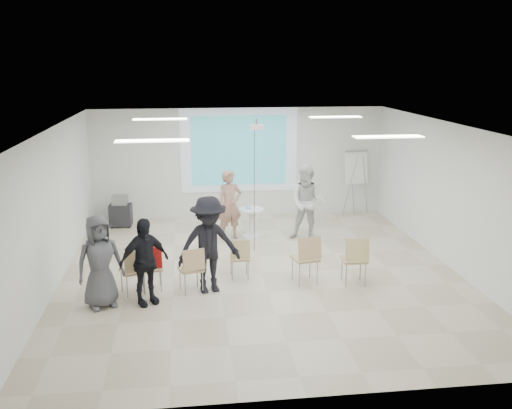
{
  "coord_description": "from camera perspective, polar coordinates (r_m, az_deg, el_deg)",
  "views": [
    {
      "loc": [
        -1.48,
        -10.91,
        4.25
      ],
      "look_at": [
        0.0,
        0.8,
        1.25
      ],
      "focal_mm": 40.0,
      "sensor_mm": 36.0,
      "label": 1
    }
  ],
  "objects": [
    {
      "name": "player_right",
      "position": [
        13.72,
        5.2,
        0.58
      ],
      "size": [
        1.18,
        1.06,
        2.03
      ],
      "primitive_type": "imported",
      "rotation": [
        0.0,
        0.0,
        -0.33
      ],
      "color": "silver",
      "rests_on": "floor"
    },
    {
      "name": "chair_far_left",
      "position": [
        10.81,
        -12.15,
        -6.26
      ],
      "size": [
        0.55,
        0.56,
        0.88
      ],
      "rotation": [
        0.0,
        0.0,
        0.39
      ],
      "color": "tan",
      "rests_on": "floor"
    },
    {
      "name": "player_left",
      "position": [
        13.75,
        -2.65,
        0.42
      ],
      "size": [
        0.82,
        0.67,
        1.93
      ],
      "primitive_type": "imported",
      "rotation": [
        0.0,
        0.0,
        0.32
      ],
      "color": "tan",
      "rests_on": "floor"
    },
    {
      "name": "fluor_panel_ne",
      "position": [
        13.43,
        7.94,
        8.66
      ],
      "size": [
        1.2,
        0.3,
        0.02
      ],
      "primitive_type": "cube",
      "color": "white",
      "rests_on": "ceiling"
    },
    {
      "name": "projection_image",
      "position": [
        15.63,
        -1.7,
        5.43
      ],
      "size": [
        2.6,
        0.01,
        1.9
      ],
      "primitive_type": "cube",
      "color": "teal",
      "rests_on": "wall_back"
    },
    {
      "name": "floor",
      "position": [
        11.82,
        0.49,
        -7.07
      ],
      "size": [
        8.0,
        9.0,
        0.1
      ],
      "primitive_type": "cube",
      "color": "beige",
      "rests_on": "ground"
    },
    {
      "name": "ceiling",
      "position": [
        11.07,
        0.53,
        8.04
      ],
      "size": [
        8.0,
        9.0,
        0.1
      ],
      "primitive_type": "cube",
      "color": "white",
      "rests_on": "wall_back"
    },
    {
      "name": "chair_left_inner",
      "position": [
        10.71,
        -6.41,
        -6.16
      ],
      "size": [
        0.53,
        0.55,
        0.89
      ],
      "rotation": [
        0.0,
        0.0,
        0.28
      ],
      "color": "tan",
      "rests_on": "floor"
    },
    {
      "name": "fluor_panel_sw",
      "position": [
        9.51,
        -10.33,
        6.29
      ],
      "size": [
        1.2,
        0.3,
        0.02
      ],
      "primitive_type": "cube",
      "color": "white",
      "rests_on": "ceiling"
    },
    {
      "name": "wall_right",
      "position": [
        12.54,
        19.18,
        0.79
      ],
      "size": [
        0.1,
        9.0,
        3.0
      ],
      "primitive_type": "cube",
      "color": "silver",
      "rests_on": "floor"
    },
    {
      "name": "av_cart",
      "position": [
        15.33,
        -13.38,
        -0.74
      ],
      "size": [
        0.58,
        0.48,
        0.83
      ],
      "rotation": [
        0.0,
        0.0,
        -0.07
      ],
      "color": "black",
      "rests_on": "floor"
    },
    {
      "name": "chair_right_inner",
      "position": [
        11.09,
        5.11,
        -5.1
      ],
      "size": [
        0.54,
        0.57,
        0.99
      ],
      "rotation": [
        0.0,
        0.0,
        0.19
      ],
      "color": "tan",
      "rests_on": "floor"
    },
    {
      "name": "flipchart_easel",
      "position": [
        16.07,
        10.0,
        3.67
      ],
      "size": [
        0.79,
        0.61,
        1.84
      ],
      "rotation": [
        0.0,
        0.0,
        0.19
      ],
      "color": "#93969B",
      "rests_on": "floor"
    },
    {
      "name": "fluor_panel_se",
      "position": [
        10.11,
        13.08,
        6.62
      ],
      "size": [
        1.2,
        0.3,
        0.02
      ],
      "primitive_type": "cube",
      "color": "white",
      "rests_on": "ceiling"
    },
    {
      "name": "pedestal_table",
      "position": [
        14.0,
        -0.45,
        -1.65
      ],
      "size": [
        0.61,
        0.61,
        0.74
      ],
      "rotation": [
        0.0,
        0.0,
        -0.02
      ],
      "color": "white",
      "rests_on": "floor"
    },
    {
      "name": "audience_left",
      "position": [
        10.26,
        -11.15,
        -5.02
      ],
      "size": [
        1.24,
        1.07,
        1.82
      ],
      "primitive_type": "imported",
      "rotation": [
        0.0,
        0.0,
        0.51
      ],
      "color": "black",
      "rests_on": "floor"
    },
    {
      "name": "audience_outer",
      "position": [
        10.32,
        -15.39,
        -5.0
      ],
      "size": [
        1.08,
        0.93,
        1.87
      ],
      "primitive_type": "imported",
      "rotation": [
        0.0,
        0.0,
        0.43
      ],
      "color": "#55565A",
      "rests_on": "floor"
    },
    {
      "name": "laptop",
      "position": [
        10.82,
        -6.53,
        -6.23
      ],
      "size": [
        0.38,
        0.32,
        0.03
      ],
      "primitive_type": "imported",
      "rotation": [
        0.0,
        0.0,
        3.43
      ],
      "color": "black",
      "rests_on": "chair_left_inner"
    },
    {
      "name": "red_jacket",
      "position": [
        10.72,
        -10.55,
        -5.23
      ],
      "size": [
        0.43,
        0.14,
        0.4
      ],
      "primitive_type": "cube",
      "rotation": [
        0.0,
        0.0,
        0.11
      ],
      "color": "#A51614",
      "rests_on": "chair_left_mid"
    },
    {
      "name": "controller_left",
      "position": [
        13.94,
        -2.01,
        1.91
      ],
      "size": [
        0.08,
        0.14,
        0.04
      ],
      "primitive_type": "cube",
      "rotation": [
        0.0,
        0.0,
        0.32
      ],
      "color": "silver",
      "rests_on": "player_left"
    },
    {
      "name": "audience_mid",
      "position": [
        10.59,
        -4.76,
        -3.41
      ],
      "size": [
        1.49,
        1.03,
        2.09
      ],
      "primitive_type": "imported",
      "rotation": [
        0.0,
        0.0,
        0.24
      ],
      "color": "black",
      "rests_on": "floor"
    },
    {
      "name": "fluor_panel_nw",
      "position": [
        12.98,
        -9.57,
        8.41
      ],
      "size": [
        1.2,
        0.3,
        0.02
      ],
      "primitive_type": "cube",
      "color": "white",
      "rests_on": "ceiling"
    },
    {
      "name": "projection_halo",
      "position": [
        15.65,
        -1.7,
        5.44
      ],
      "size": [
        3.2,
        0.01,
        2.3
      ],
      "primitive_type": "cube",
      "color": "silver",
      "rests_on": "wall_back"
    },
    {
      "name": "chair_right_far",
      "position": [
        11.15,
        9.89,
        -5.15
      ],
      "size": [
        0.49,
        0.52,
        0.99
      ],
      "rotation": [
        0.0,
        0.0,
        -0.05
      ],
      "color": "tan",
      "rests_on": "floor"
    },
    {
      "name": "wall_back",
      "position": [
        15.77,
        -1.72,
        4.22
      ],
      "size": [
        8.0,
        0.1,
        3.0
      ],
      "primitive_type": "cube",
      "color": "silver",
      "rests_on": "floor"
    },
    {
      "name": "ceiling_projector",
      "position": [
        12.6,
        0.05,
        7.14
      ],
      "size": [
        0.3,
        0.25,
        3.0
      ],
      "color": "white",
      "rests_on": "ceiling"
    },
    {
      "name": "chair_left_mid",
      "position": [
        10.92,
        -10.42,
        -6.02
      ],
      "size": [
        0.44,
        0.47,
        0.86
      ],
      "rotation": [
        0.0,
        0.0,
        0.11
      ],
      "color": "tan",
      "rests_on": "floor"
    },
    {
      "name": "chair_center",
      "position": [
        11.33,
        -1.63,
        -5.1
      ],
      "size": [
        0.39,
        0.42,
        0.83
      ],
      "rotation": [
        0.0,
        0.0,
        -0.01
      ],
      "color": "tan",
      "rests_on": "floor"
    },
    {
      "name": "controller_right",
      "position": [
        13.85,
        4.29,
        2.23
      ],
      "size": [
        0.08,
        0.14,
        0.04
      ],
      "primitive_type": "cube",
      "rotation": [
        0.0,
        0.0,
        -0.33
      ],
      "color": "white",
      "rests_on": "player_right"
    },
    {
      "name": "wall_left",
      "position": [
        11.54,
        -19.85,
        -0.39
      ],
      "size": [
        0.1,
        9.0,
        3.0
      ],
      "primitive_type": "cube",
      "color": "silver",
      "rests_on": "floor"
    }
  ]
}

